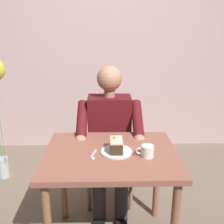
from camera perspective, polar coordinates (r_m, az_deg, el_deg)
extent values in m
cube|color=#CAA9AD|center=(3.35, -0.87, 17.33)|extent=(6.40, 0.12, 3.00)
cube|color=#935746|center=(1.78, -0.31, -9.23)|extent=(0.89, 0.69, 0.04)
cylinder|color=#8F5C40|center=(2.25, 9.67, -13.93)|extent=(0.05, 0.05, 0.73)
cylinder|color=#8F5C40|center=(2.24, -10.56, -14.12)|extent=(0.05, 0.05, 0.73)
cube|color=#856958|center=(2.40, -0.52, -9.46)|extent=(0.42, 0.42, 0.04)
cube|color=#856958|center=(2.48, -0.59, -2.38)|extent=(0.38, 0.04, 0.45)
cylinder|color=#856958|center=(2.37, 4.09, -16.10)|extent=(0.04, 0.04, 0.44)
cylinder|color=#856958|center=(2.37, -4.98, -16.19)|extent=(0.04, 0.04, 0.44)
cylinder|color=#856958|center=(2.67, 3.38, -11.75)|extent=(0.04, 0.04, 0.44)
cylinder|color=#856958|center=(2.67, -4.51, -11.82)|extent=(0.04, 0.04, 0.44)
cube|color=#571216|center=(2.27, -0.53, -3.24)|extent=(0.36, 0.22, 0.54)
sphere|color=tan|center=(2.15, -0.57, 7.27)|extent=(0.21, 0.21, 0.21)
cylinder|color=tan|center=(2.17, -0.56, 4.09)|extent=(0.09, 0.09, 0.06)
cylinder|color=#571216|center=(2.11, 5.50, -1.59)|extent=(0.08, 0.33, 0.26)
sphere|color=tan|center=(2.00, 5.93, -6.04)|extent=(0.09, 0.09, 0.09)
cylinder|color=#571216|center=(2.10, -6.50, -1.67)|extent=(0.08, 0.33, 0.26)
sphere|color=tan|center=(1.99, -6.79, -6.14)|extent=(0.09, 0.09, 0.09)
cylinder|color=#322C37|center=(2.28, 1.83, -11.07)|extent=(0.13, 0.38, 0.14)
cylinder|color=#322C37|center=(2.28, -2.77, -11.11)|extent=(0.13, 0.38, 0.14)
cylinder|color=#322C37|center=(2.26, 2.02, -18.38)|extent=(0.11, 0.11, 0.42)
cube|color=black|center=(2.33, 2.06, -22.89)|extent=(0.09, 0.22, 0.05)
cylinder|color=#322C37|center=(2.26, -2.80, -18.43)|extent=(0.11, 0.11, 0.42)
cube|color=black|center=(2.32, -2.76, -22.95)|extent=(0.09, 0.22, 0.05)
cylinder|color=white|center=(1.77, 0.96, -8.60)|extent=(0.21, 0.21, 0.01)
cube|color=#432C1C|center=(1.75, 0.97, -7.38)|extent=(0.08, 0.14, 0.07)
cube|color=beige|center=(1.73, 0.98, -6.17)|extent=(0.08, 0.14, 0.01)
sphere|color=gold|center=(1.75, 0.56, -5.48)|extent=(0.02, 0.02, 0.02)
cylinder|color=white|center=(1.72, 7.68, -8.42)|extent=(0.08, 0.08, 0.08)
torus|color=white|center=(1.71, 5.94, -8.35)|extent=(0.05, 0.01, 0.05)
cylinder|color=black|center=(1.70, 7.73, -7.43)|extent=(0.07, 0.07, 0.01)
cube|color=silver|center=(1.75, -4.03, -8.97)|extent=(0.04, 0.11, 0.01)
ellipsoid|color=silver|center=(1.69, -4.14, -9.99)|extent=(0.03, 0.04, 0.01)
cylinder|color=#B2C1C6|center=(3.10, -22.50, -11.01)|extent=(0.12, 0.12, 0.22)
cylinder|color=#4C9956|center=(2.82, -23.02, -2.28)|extent=(0.01, 0.01, 0.83)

